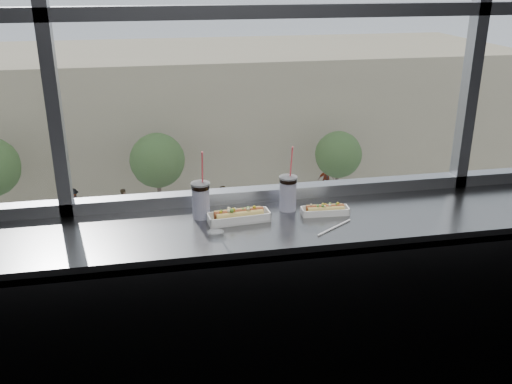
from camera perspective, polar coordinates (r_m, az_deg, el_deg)
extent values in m
plane|color=black|center=(3.12, 1.73, -10.03)|extent=(6.00, 0.00, 6.00)
cube|color=gray|center=(2.64, 3.17, -3.42)|extent=(6.00, 0.55, 0.06)
cube|color=gray|center=(2.69, 4.30, -15.79)|extent=(6.00, 0.04, 1.04)
cube|color=white|center=(2.61, -1.72, -2.88)|extent=(0.29, 0.12, 0.01)
cube|color=white|center=(2.60, -1.73, -2.50)|extent=(0.29, 0.12, 0.04)
cylinder|color=tan|center=(2.60, -1.73, -2.33)|extent=(0.22, 0.07, 0.05)
cylinder|color=brown|center=(2.59, -1.73, -2.07)|extent=(0.23, 0.05, 0.03)
cube|color=white|center=(2.70, 6.90, -2.15)|extent=(0.23, 0.09, 0.01)
cube|color=white|center=(2.70, 6.92, -1.86)|extent=(0.23, 0.09, 0.03)
cylinder|color=tan|center=(2.69, 6.92, -1.74)|extent=(0.17, 0.05, 0.04)
cylinder|color=brown|center=(2.69, 6.93, -1.54)|extent=(0.18, 0.04, 0.03)
cylinder|color=white|center=(2.63, -5.53, -0.91)|extent=(0.08, 0.08, 0.16)
cylinder|color=black|center=(2.60, -5.59, 0.56)|extent=(0.08, 0.08, 0.02)
cylinder|color=silver|center=(2.60, -5.60, 0.84)|extent=(0.09, 0.09, 0.01)
cylinder|color=#FF4C57|center=(2.57, -5.39, 2.34)|extent=(0.01, 0.04, 0.17)
cylinder|color=white|center=(2.71, 3.21, -0.20)|extent=(0.08, 0.08, 0.16)
cylinder|color=black|center=(2.68, 3.24, 1.21)|extent=(0.08, 0.08, 0.02)
cylinder|color=silver|center=(2.68, 3.25, 1.47)|extent=(0.09, 0.09, 0.01)
cylinder|color=#FF4C57|center=(2.65, 3.55, 2.91)|extent=(0.01, 0.04, 0.17)
cylinder|color=white|center=(2.56, 7.84, -3.53)|extent=(0.20, 0.14, 0.01)
ellipsoid|color=silver|center=(2.49, -4.07, -3.99)|extent=(0.09, 0.06, 0.02)
plane|color=silver|center=(47.94, -9.97, 5.14)|extent=(120.00, 120.00, 0.00)
cube|color=black|center=(26.14, -8.35, -9.03)|extent=(80.00, 10.00, 0.06)
cube|color=silver|center=(33.31, -9.14, -2.14)|extent=(80.00, 6.00, 0.04)
cube|color=tan|center=(41.62, -10.08, 8.35)|extent=(50.00, 14.00, 8.00)
imported|color=white|center=(23.15, 7.23, -10.40)|extent=(2.57, 5.90, 1.95)
imported|color=white|center=(32.17, 14.53, -1.48)|extent=(2.57, 5.92, 1.96)
imported|color=#710003|center=(29.33, -5.66, -3.21)|extent=(2.96, 5.89, 1.89)
imported|color=maroon|center=(22.24, -10.94, -12.28)|extent=(2.41, 5.57, 1.84)
imported|color=#66605B|center=(33.85, -17.75, -0.72)|extent=(0.65, 0.86, 1.94)
imported|color=#66605B|center=(32.81, -13.01, -0.81)|extent=(0.69, 0.92, 2.07)
imported|color=#66605B|center=(35.61, 7.02, 1.48)|extent=(0.97, 0.73, 2.18)
imported|color=#66605B|center=(32.17, -3.42, -0.61)|extent=(0.73, 0.97, 2.18)
cylinder|color=#47382B|center=(32.87, -9.60, -0.36)|extent=(0.23, 0.23, 2.30)
sphere|color=#3F642A|center=(32.16, -9.83, 3.14)|extent=(3.07, 3.07, 3.07)
cylinder|color=#47382B|center=(34.68, 8.07, 0.72)|extent=(0.21, 0.21, 2.09)
sphere|color=#3F642A|center=(34.06, 8.24, 3.73)|extent=(2.78, 2.78, 2.78)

